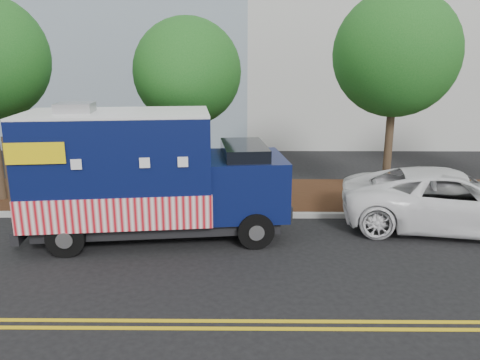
{
  "coord_description": "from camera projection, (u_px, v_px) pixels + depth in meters",
  "views": [
    {
      "loc": [
        1.84,
        -12.15,
        4.71
      ],
      "look_at": [
        1.72,
        0.6,
        1.39
      ],
      "focal_mm": 35.0,
      "sensor_mm": 36.0,
      "label": 1
    }
  ],
  "objects": [
    {
      "name": "food_truck",
      "position": [
        144.0,
        178.0,
        12.39
      ],
      "size": [
        7.14,
        3.35,
        3.63
      ],
      "rotation": [
        0.0,
        0.0,
        0.12
      ],
      "color": "black",
      "rests_on": "ground"
    },
    {
      "name": "ground",
      "position": [
        178.0,
        234.0,
        12.96
      ],
      "size": [
        120.0,
        120.0,
        0.0
      ],
      "primitive_type": "plane",
      "color": "black",
      "rests_on": "ground"
    },
    {
      "name": "sign_post",
      "position": [
        7.0,
        175.0,
        14.55
      ],
      "size": [
        0.06,
        0.06,
        2.4
      ],
      "primitive_type": "cube",
      "color": "#473828",
      "rests_on": "ground"
    },
    {
      "name": "centerline_near",
      "position": [
        145.0,
        321.0,
        8.66
      ],
      "size": [
        120.0,
        0.1,
        0.01
      ],
      "primitive_type": "cube",
      "color": "gold",
      "rests_on": "ground"
    },
    {
      "name": "tree_b",
      "position": [
        187.0,
        72.0,
        15.53
      ],
      "size": [
        3.58,
        3.58,
        6.07
      ],
      "color": "#38281C",
      "rests_on": "ground"
    },
    {
      "name": "white_car",
      "position": [
        452.0,
        200.0,
        13.16
      ],
      "size": [
        6.46,
        3.85,
        1.68
      ],
      "primitive_type": "imported",
      "rotation": [
        0.0,
        0.0,
        1.39
      ],
      "color": "white",
      "rests_on": "ground"
    },
    {
      "name": "tree_c",
      "position": [
        396.0,
        54.0,
        14.51
      ],
      "size": [
        3.91,
        3.91,
        6.8
      ],
      "color": "#38281C",
      "rests_on": "ground"
    },
    {
      "name": "centerline_far",
      "position": [
        142.0,
        328.0,
        8.41
      ],
      "size": [
        120.0,
        0.1,
        0.01
      ],
      "primitive_type": "cube",
      "color": "gold",
      "rests_on": "ground"
    },
    {
      "name": "mulch_strip",
      "position": [
        191.0,
        195.0,
        16.33
      ],
      "size": [
        120.0,
        4.0,
        0.15
      ],
      "primitive_type": "cube",
      "color": "black",
      "rests_on": "ground"
    },
    {
      "name": "curb",
      "position": [
        184.0,
        215.0,
        14.3
      ],
      "size": [
        120.0,
        0.18,
        0.15
      ],
      "primitive_type": "cube",
      "color": "#9E9E99",
      "rests_on": "ground"
    }
  ]
}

